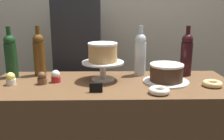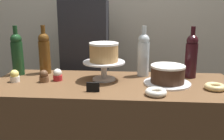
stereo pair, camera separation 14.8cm
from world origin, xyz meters
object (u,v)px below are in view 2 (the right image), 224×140
object	(u,v)px
chocolate_round_cake	(168,74)
barista_figure	(86,72)
wine_bottle_clear	(143,54)
wine_bottle_dark_red	(191,55)
wine_bottle_amber	(44,52)
wine_bottle_green	(17,53)
donut_sugar	(156,92)
donut_glazed	(215,87)
price_sign_chalkboard	(93,87)
white_layer_cake	(104,52)
cake_stand_pedestal	(104,67)
cupcake_lemon	(15,76)
cupcake_chocolate	(44,76)
cupcake_vanilla	(58,75)

from	to	relation	value
chocolate_round_cake	barista_figure	distance (m)	0.79
wine_bottle_clear	wine_bottle_dark_red	distance (m)	0.30
chocolate_round_cake	wine_bottle_amber	xyz separation A→B (m)	(-0.80, 0.19, 0.08)
wine_bottle_clear	wine_bottle_amber	distance (m)	0.66
wine_bottle_green	donut_sugar	xyz separation A→B (m)	(0.88, -0.34, -0.13)
wine_bottle_green	wine_bottle_dark_red	xyz separation A→B (m)	(1.13, 0.02, 0.00)
donut_glazed	price_sign_chalkboard	distance (m)	0.67
wine_bottle_clear	donut_sugar	bearing A→B (deg)	-82.07
white_layer_cake	wine_bottle_green	size ratio (longest dim) A/B	0.55
wine_bottle_clear	chocolate_round_cake	bearing A→B (deg)	-52.55
cake_stand_pedestal	cupcake_lemon	xyz separation A→B (m)	(-0.53, -0.08, -0.05)
cupcake_chocolate	donut_sugar	size ratio (longest dim) A/B	0.66
donut_glazed	wine_bottle_amber	bearing A→B (deg)	165.28
white_layer_cake	wine_bottle_clear	xyz separation A→B (m)	(0.24, 0.12, -0.03)
cake_stand_pedestal	wine_bottle_amber	xyz separation A→B (m)	(-0.42, 0.13, 0.06)
donut_sugar	cupcake_vanilla	bearing A→B (deg)	159.24
wine_bottle_amber	cupcake_lemon	distance (m)	0.27
cupcake_chocolate	cupcake_lemon	bearing A→B (deg)	-176.12
cupcake_lemon	price_sign_chalkboard	world-z (taller)	cupcake_lemon
chocolate_round_cake	donut_sugar	distance (m)	0.22
wine_bottle_amber	barista_figure	xyz separation A→B (m)	(0.22, 0.32, -0.21)
price_sign_chalkboard	wine_bottle_dark_red	bearing A→B (deg)	30.03
donut_sugar	wine_bottle_clear	bearing A→B (deg)	97.93
price_sign_chalkboard	chocolate_round_cake	bearing A→B (deg)	22.86
white_layer_cake	cupcake_lemon	distance (m)	0.56
white_layer_cake	cupcake_vanilla	size ratio (longest dim) A/B	2.39
wine_bottle_clear	donut_glazed	distance (m)	0.48
donut_glazed	barista_figure	size ratio (longest dim) A/B	0.07
wine_bottle_dark_red	white_layer_cake	bearing A→B (deg)	-169.10
cupcake_lemon	price_sign_chalkboard	size ratio (longest dim) A/B	1.06
wine_bottle_green	cupcake_vanilla	size ratio (longest dim) A/B	4.38
white_layer_cake	price_sign_chalkboard	distance (m)	0.28
wine_bottle_dark_red	wine_bottle_clear	bearing A→B (deg)	176.72
cake_stand_pedestal	wine_bottle_green	bearing A→B (deg)	171.90
wine_bottle_clear	cupcake_vanilla	distance (m)	0.56
wine_bottle_dark_red	donut_sugar	size ratio (longest dim) A/B	2.91
donut_glazed	donut_sugar	distance (m)	0.35
cupcake_vanilla	price_sign_chalkboard	xyz separation A→B (m)	(0.25, -0.19, -0.01)
price_sign_chalkboard	wine_bottle_green	bearing A→B (deg)	150.39
chocolate_round_cake	cupcake_vanilla	world-z (taller)	chocolate_round_cake
donut_sugar	wine_bottle_green	bearing A→B (deg)	158.94
cake_stand_pedestal	donut_glazed	distance (m)	0.64
cake_stand_pedestal	cupcake_lemon	size ratio (longest dim) A/B	3.47
wine_bottle_green	wine_bottle_dark_red	distance (m)	1.13
cupcake_lemon	donut_glazed	size ratio (longest dim) A/B	0.66
donut_glazed	wine_bottle_clear	bearing A→B (deg)	145.37
chocolate_round_cake	donut_glazed	world-z (taller)	chocolate_round_cake
donut_glazed	cupcake_chocolate	bearing A→B (deg)	175.93
cupcake_chocolate	price_sign_chalkboard	bearing A→B (deg)	-26.09
chocolate_round_cake	donut_sugar	world-z (taller)	chocolate_round_cake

